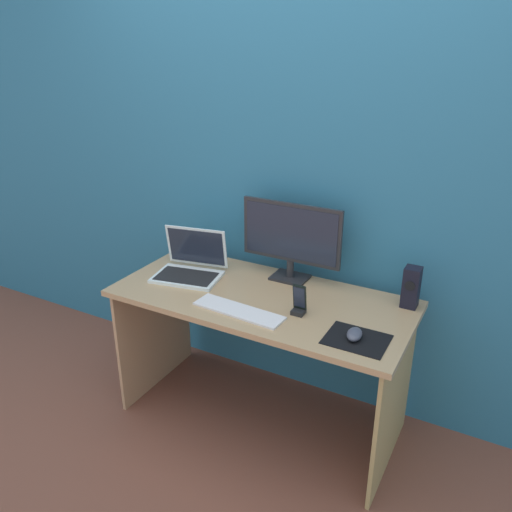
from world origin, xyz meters
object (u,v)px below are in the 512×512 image
object	(u,v)px
monitor	(291,238)
keyboard_external	(239,311)
phone_in_dock	(299,304)
mouse	(354,334)
speaker_right	(411,287)
laptop	(190,267)

from	to	relation	value
monitor	keyboard_external	bearing A→B (deg)	-97.33
keyboard_external	phone_in_dock	bearing A→B (deg)	28.86
keyboard_external	mouse	size ratio (longest dim) A/B	4.28
phone_in_dock	monitor	bearing A→B (deg)	121.29
mouse	monitor	bearing A→B (deg)	131.91
speaker_right	laptop	world-z (taller)	laptop
speaker_right	phone_in_dock	bearing A→B (deg)	-143.84
phone_in_dock	laptop	bearing A→B (deg)	170.99
speaker_right	keyboard_external	distance (m)	0.78
monitor	keyboard_external	world-z (taller)	monitor
mouse	phone_in_dock	world-z (taller)	phone_in_dock
laptop	keyboard_external	world-z (taller)	laptop
laptop	mouse	world-z (taller)	laptop
monitor	mouse	world-z (taller)	monitor
speaker_right	laptop	distance (m)	1.08
mouse	keyboard_external	bearing A→B (deg)	175.00
laptop	monitor	bearing A→B (deg)	23.68
phone_in_dock	mouse	bearing A→B (deg)	-16.39
speaker_right	keyboard_external	bearing A→B (deg)	-147.61
keyboard_external	phone_in_dock	world-z (taller)	phone_in_dock
mouse	laptop	bearing A→B (deg)	160.41
keyboard_external	mouse	xyz separation A→B (m)	(0.52, 0.03, 0.02)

